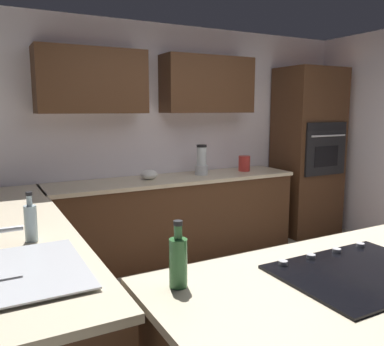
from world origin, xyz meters
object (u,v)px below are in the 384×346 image
(sink_unit, at_px, (31,269))
(mixing_bowl, at_px, (149,175))
(blender, at_px, (202,162))
(wall_oven, at_px, (308,152))
(cooktop, at_px, (361,272))
(kettle, at_px, (244,163))
(oil_bottle, at_px, (178,261))
(dish_soap_bottle, at_px, (31,222))

(sink_unit, bearing_deg, mixing_bowl, -124.64)
(blender, bearing_deg, wall_oven, 178.78)
(wall_oven, height_order, sink_unit, wall_oven)
(cooktop, distance_m, kettle, 3.10)
(cooktop, bearing_deg, sink_unit, -28.49)
(mixing_bowl, relative_size, oil_bottle, 0.64)
(cooktop, bearing_deg, mixing_bowl, -91.70)
(wall_oven, xyz_separation_m, oil_bottle, (3.14, 2.49, -0.07))
(blender, bearing_deg, mixing_bowl, 0.00)
(wall_oven, bearing_deg, dish_soap_bottle, 23.22)
(sink_unit, xyz_separation_m, cooktop, (-1.35, 0.73, -0.01))
(cooktop, xyz_separation_m, blender, (-0.73, -2.80, 0.14))
(blender, distance_m, kettle, 0.60)
(mixing_bowl, bearing_deg, oil_bottle, 70.60)
(mixing_bowl, height_order, kettle, kettle)
(wall_oven, relative_size, mixing_bowl, 11.59)
(wall_oven, relative_size, cooktop, 2.86)
(sink_unit, bearing_deg, oil_bottle, 139.83)
(wall_oven, distance_m, dish_soap_bottle, 3.94)
(mixing_bowl, xyz_separation_m, oil_bottle, (0.89, 2.52, 0.07))
(wall_oven, xyz_separation_m, dish_soap_bottle, (3.62, 1.55, -0.07))
(oil_bottle, bearing_deg, blender, -121.37)
(blender, height_order, dish_soap_bottle, blender)
(wall_oven, xyz_separation_m, blender, (1.60, -0.03, -0.04))
(cooktop, xyz_separation_m, kettle, (-1.33, -2.80, 0.09))
(blender, relative_size, dish_soap_bottle, 1.20)
(sink_unit, xyz_separation_m, oil_bottle, (-0.54, 0.46, 0.10))
(cooktop, height_order, blender, blender)
(wall_oven, height_order, dish_soap_bottle, wall_oven)
(wall_oven, height_order, mixing_bowl, wall_oven)
(dish_soap_bottle, bearing_deg, kettle, -148.79)
(dish_soap_bottle, bearing_deg, cooktop, 136.76)
(kettle, bearing_deg, oil_bottle, 49.72)
(mixing_bowl, bearing_deg, cooktop, 88.30)
(sink_unit, relative_size, cooktop, 0.92)
(wall_oven, relative_size, dish_soap_bottle, 7.52)
(wall_oven, height_order, oil_bottle, wall_oven)
(cooktop, height_order, mixing_bowl, mixing_bowl)
(dish_soap_bottle, bearing_deg, sink_unit, 83.05)
(mixing_bowl, bearing_deg, blender, -180.00)
(sink_unit, bearing_deg, wall_oven, -151.07)
(dish_soap_bottle, distance_m, oil_bottle, 1.05)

